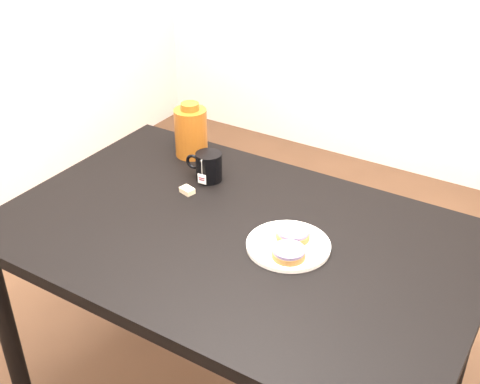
# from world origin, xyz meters

# --- Properties ---
(table) EXTENTS (1.40, 0.90, 0.75)m
(table) POSITION_xyz_m (0.00, 0.00, 0.67)
(table) COLOR black
(table) RESTS_ON ground_plane
(plate) EXTENTS (0.24, 0.24, 0.02)m
(plate) POSITION_xyz_m (0.17, 0.01, 0.76)
(plate) COLOR white
(plate) RESTS_ON table
(bagel_back) EXTENTS (0.14, 0.14, 0.03)m
(bagel_back) POSITION_xyz_m (0.17, 0.04, 0.78)
(bagel_back) COLOR brown
(bagel_back) RESTS_ON plate
(bagel_front) EXTENTS (0.11, 0.11, 0.03)m
(bagel_front) POSITION_xyz_m (0.20, -0.04, 0.78)
(bagel_front) COLOR brown
(bagel_front) RESTS_ON plate
(mug) EXTENTS (0.14, 0.10, 0.10)m
(mug) POSITION_xyz_m (-0.24, 0.21, 0.80)
(mug) COLOR black
(mug) RESTS_ON table
(teabag_pouch) EXTENTS (0.05, 0.04, 0.02)m
(teabag_pouch) POSITION_xyz_m (-0.25, 0.10, 0.76)
(teabag_pouch) COLOR #C6B793
(teabag_pouch) RESTS_ON table
(bagel_package) EXTENTS (0.13, 0.13, 0.20)m
(bagel_package) POSITION_xyz_m (-0.39, 0.33, 0.84)
(bagel_package) COLOR #632E0D
(bagel_package) RESTS_ON table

